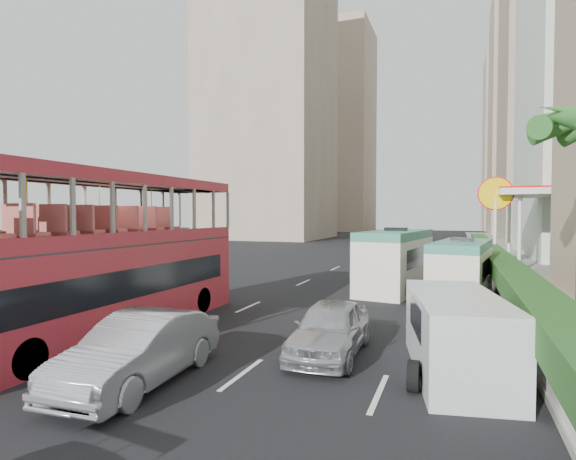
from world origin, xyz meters
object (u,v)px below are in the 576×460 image
at_px(car_silver_lane_b, 330,355).
at_px(van_asset, 388,284).
at_px(double_decker_bus, 112,253).
at_px(minibus_far, 462,272).
at_px(shell_station, 547,230).
at_px(car_silver_lane_a, 140,383).
at_px(minibus_near, 396,261).
at_px(panel_van_near, 456,334).
at_px(panel_van_far, 452,258).

bearing_deg(car_silver_lane_b, van_asset, 89.58).
xyz_separation_m(double_decker_bus, minibus_far, (10.53, 9.19, -1.22)).
xyz_separation_m(double_decker_bus, shell_station, (16.00, 23.00, 0.22)).
height_order(double_decker_bus, van_asset, double_decker_bus).
relative_size(car_silver_lane_a, minibus_near, 0.69).
distance_m(double_decker_bus, panel_van_near, 10.44).
xyz_separation_m(minibus_far, panel_van_near, (-0.21, -9.34, -0.37)).
relative_size(car_silver_lane_a, car_silver_lane_b, 1.10).
xyz_separation_m(car_silver_lane_a, panel_van_far, (6.32, 22.47, 0.97)).
distance_m(double_decker_bus, van_asset, 14.92).
xyz_separation_m(panel_van_far, shell_station, (5.96, 3.83, 1.78)).
bearing_deg(van_asset, double_decker_bus, -117.09).
bearing_deg(panel_van_far, car_silver_lane_a, -102.58).
distance_m(minibus_far, shell_station, 14.92).
bearing_deg(minibus_far, shell_station, 76.46).
distance_m(double_decker_bus, car_silver_lane_b, 7.58).
height_order(minibus_far, panel_van_near, minibus_far).
height_order(car_silver_lane_b, minibus_far, minibus_far).
height_order(car_silver_lane_b, van_asset, car_silver_lane_b).
height_order(car_silver_lane_a, minibus_far, minibus_far).
bearing_deg(shell_station, panel_van_far, -147.29).
height_order(car_silver_lane_a, panel_van_near, panel_van_near).
bearing_deg(shell_station, van_asset, -132.42).
height_order(minibus_far, shell_station, shell_station).
bearing_deg(shell_station, double_decker_bus, -124.82).
height_order(panel_van_near, panel_van_far, panel_van_far).
height_order(van_asset, shell_station, shell_station).
distance_m(car_silver_lane_a, panel_van_far, 23.37).
relative_size(double_decker_bus, minibus_far, 1.86).
bearing_deg(car_silver_lane_a, panel_van_near, 22.37).
bearing_deg(panel_van_near, shell_station, 65.28).
height_order(double_decker_bus, minibus_far, double_decker_bus).
bearing_deg(double_decker_bus, panel_van_near, -0.83).
bearing_deg(minibus_near, panel_van_far, 80.42).
bearing_deg(van_asset, shell_station, 48.31).
bearing_deg(panel_van_far, double_decker_bus, -114.51).
bearing_deg(van_asset, minibus_far, -45.35).
distance_m(car_silver_lane_a, panel_van_near, 7.37).
relative_size(van_asset, panel_van_near, 1.00).
height_order(car_silver_lane_b, panel_van_near, panel_van_near).
bearing_deg(double_decker_bus, van_asset, 62.17).
xyz_separation_m(double_decker_bus, minibus_near, (7.48, 11.26, -1.05)).
bearing_deg(shell_station, car_silver_lane_b, -111.20).
bearing_deg(minibus_far, van_asset, 142.00).
relative_size(car_silver_lane_b, minibus_near, 0.63).
height_order(car_silver_lane_a, car_silver_lane_b, car_silver_lane_a).
xyz_separation_m(car_silver_lane_a, panel_van_near, (6.60, 3.15, 0.94)).
xyz_separation_m(double_decker_bus, van_asset, (6.86, 13.00, -2.53)).
relative_size(car_silver_lane_b, panel_van_near, 0.90).
bearing_deg(panel_van_near, double_decker_bus, 168.24).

